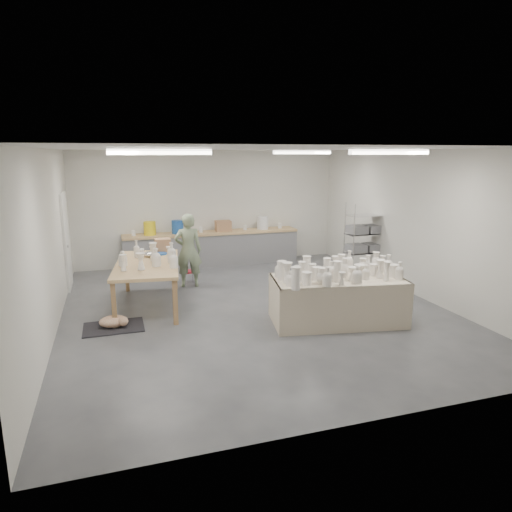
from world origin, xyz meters
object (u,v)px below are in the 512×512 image
object	(u,v)px
drying_table	(338,297)
red_stool	(187,272)
potter	(188,250)
work_table	(150,262)

from	to	relation	value
drying_table	red_stool	distance (m)	3.91
drying_table	potter	bearing A→B (deg)	135.03
work_table	potter	xyz separation A→B (m)	(0.92, 1.07, -0.05)
drying_table	red_stool	world-z (taller)	drying_table
work_table	potter	world-z (taller)	potter
drying_table	red_stool	xyz separation A→B (m)	(-2.12, 3.27, -0.21)
potter	work_table	bearing A→B (deg)	56.53
work_table	red_stool	distance (m)	1.74
drying_table	work_table	bearing A→B (deg)	157.34
drying_table	work_table	world-z (taller)	work_table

